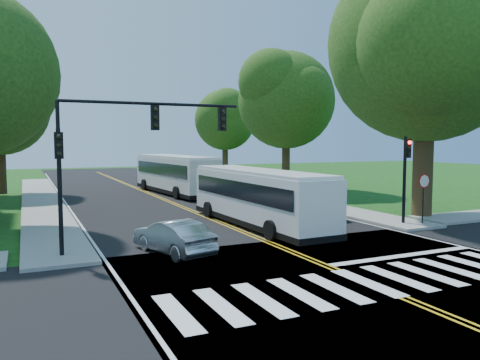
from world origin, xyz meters
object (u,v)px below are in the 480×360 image
bus_lead (258,196)px  dark_sedan (278,199)px  signal_nw (125,139)px  bus_follow (175,174)px  signal_ne (406,168)px  hatchback (173,237)px  suv (312,206)px

bus_lead → dark_sedan: 6.23m
signal_nw → dark_sedan: signal_nw is taller
bus_follow → bus_lead: bearing=83.2°
bus_follow → dark_sedan: 11.89m
signal_ne → dark_sedan: size_ratio=0.99×
bus_lead → bus_follow: (0.55, 16.16, 0.15)m
bus_follow → signal_nw: bearing=63.2°
signal_nw → signal_ne: size_ratio=1.62×
signal_ne → hatchback: (-12.47, -0.89, -2.30)m
signal_nw → hatchback: bearing=-29.0°
signal_ne → signal_nw: bearing=-180.0°
signal_nw → bus_lead: (7.22, 3.07, -2.86)m
signal_nw → signal_ne: 14.13m
bus_lead → bus_follow: size_ratio=0.90×
signal_nw → suv: 12.78m
bus_follow → hatchback: bearing=68.1°
hatchback → dark_sedan: bearing=-152.3°
suv → hatchback: bearing=36.4°
hatchback → suv: bearing=-166.7°
bus_lead → dark_sedan: size_ratio=2.50×
signal_ne → bus_follow: bearing=108.1°
suv → dark_sedan: bearing=-76.9°
signal_ne → dark_sedan: (-2.96, 7.86, -2.31)m
signal_ne → suv: 5.63m
signal_ne → hatchback: bearing=-175.9°
bus_lead → suv: (4.18, 1.32, -0.90)m
signal_ne → bus_lead: bearing=155.9°
signal_nw → signal_ne: bearing=0.0°
signal_nw → suv: size_ratio=1.63×
bus_follow → suv: bus_follow is taller
bus_follow → signal_ne: bearing=103.3°
bus_follow → dark_sedan: bearing=101.5°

